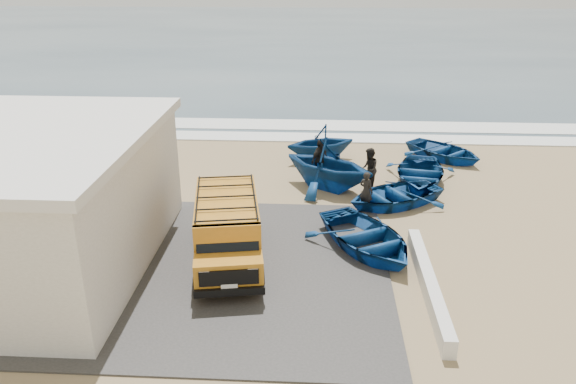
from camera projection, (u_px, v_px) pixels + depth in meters
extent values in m
plane|color=#9C835A|center=(266.00, 240.00, 19.30)|extent=(160.00, 160.00, 0.00)
cube|color=#3E3B38|center=(196.00, 267.00, 17.56)|extent=(12.00, 10.00, 0.05)
cube|color=#385166|center=(307.00, 35.00, 70.92)|extent=(180.00, 88.00, 0.01)
cube|color=white|center=(286.00, 137.00, 30.35)|extent=(180.00, 1.60, 0.06)
cube|color=white|center=(289.00, 125.00, 32.66)|extent=(180.00, 2.20, 0.04)
cube|color=silver|center=(14.00, 206.00, 17.08)|extent=(8.00, 9.00, 4.00)
cube|color=silver|center=(0.00, 138.00, 16.26)|extent=(8.40, 9.40, 0.30)
cube|color=black|center=(153.00, 172.00, 18.03)|extent=(0.08, 0.70, 0.90)
cube|color=silver|center=(428.00, 284.00, 16.17)|extent=(0.35, 6.00, 0.55)
cube|color=orange|center=(227.00, 222.00, 17.86)|extent=(2.56, 4.22, 1.67)
cube|color=orange|center=(229.00, 272.00, 15.77)|extent=(2.05, 1.22, 0.91)
cube|color=black|center=(227.00, 238.00, 15.90)|extent=(1.80, 0.63, 0.73)
cube|color=black|center=(229.00, 278.00, 15.29)|extent=(1.63, 0.35, 0.46)
cube|color=black|center=(230.00, 292.00, 15.43)|extent=(1.96, 0.47, 0.22)
cube|color=black|center=(226.00, 197.00, 17.46)|extent=(2.42, 3.91, 0.06)
cylinder|color=black|center=(198.00, 280.00, 16.22)|extent=(0.34, 0.74, 0.71)
cylinder|color=black|center=(201.00, 232.00, 19.11)|extent=(0.34, 0.74, 0.71)
cylinder|color=black|center=(260.00, 277.00, 16.41)|extent=(0.34, 0.74, 0.71)
cylinder|color=black|center=(254.00, 229.00, 19.29)|extent=(0.34, 0.74, 0.71)
imported|color=navy|center=(366.00, 237.00, 18.50)|extent=(4.86, 5.36, 0.91)
imported|color=navy|center=(394.00, 195.00, 21.93)|extent=(4.93, 4.50, 0.84)
imported|color=navy|center=(328.00, 164.00, 23.25)|extent=(5.40, 5.23, 2.17)
imported|color=navy|center=(419.00, 173.00, 24.07)|extent=(3.81, 4.78, 0.89)
imported|color=navy|center=(321.00, 143.00, 26.65)|extent=(4.15, 3.89, 1.75)
imported|color=navy|center=(444.00, 151.00, 26.99)|extent=(4.70, 4.76, 0.81)
imported|color=black|center=(366.00, 191.00, 21.32)|extent=(0.68, 0.64, 1.56)
imported|color=black|center=(369.00, 169.00, 23.21)|extent=(0.70, 0.89, 1.79)
imported|color=black|center=(320.00, 160.00, 24.17)|extent=(1.01, 1.14, 1.86)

